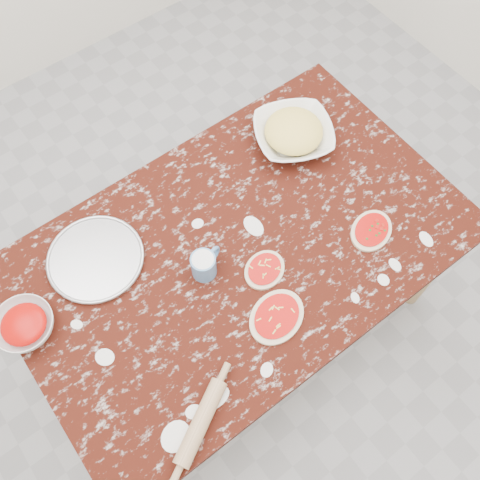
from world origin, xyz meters
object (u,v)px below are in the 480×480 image
sauce_bowl (25,326)px  rolling_pin (201,422)px  flour_mug (204,264)px  cheese_bowl (293,135)px  pizza_tray (96,259)px  worktable (240,256)px

sauce_bowl → rolling_pin: (0.28, -0.59, -0.00)m
sauce_bowl → rolling_pin: 0.65m
sauce_bowl → flour_mug: (0.59, -0.18, 0.02)m
sauce_bowl → cheese_bowl: cheese_bowl is taller
flour_mug → pizza_tray: bearing=136.9°
pizza_tray → rolling_pin: bearing=-91.8°
pizza_tray → flour_mug: bearing=-43.1°
cheese_bowl → flour_mug: flour_mug is taller
pizza_tray → flour_mug: size_ratio=2.62×
pizza_tray → flour_mug: (0.28, -0.26, 0.05)m
sauce_bowl → flour_mug: 0.61m
flour_mug → rolling_pin: size_ratio=0.48×
flour_mug → rolling_pin: (-0.30, -0.41, -0.03)m
worktable → rolling_pin: (-0.46, -0.41, 0.11)m
cheese_bowl → rolling_pin: cheese_bowl is taller
sauce_bowl → cheese_bowl: bearing=3.4°
pizza_tray → cheese_bowl: cheese_bowl is taller
worktable → rolling_pin: 0.62m
sauce_bowl → flour_mug: flour_mug is taller
worktable → rolling_pin: rolling_pin is taller
worktable → sauce_bowl: size_ratio=8.05×
pizza_tray → rolling_pin: rolling_pin is taller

